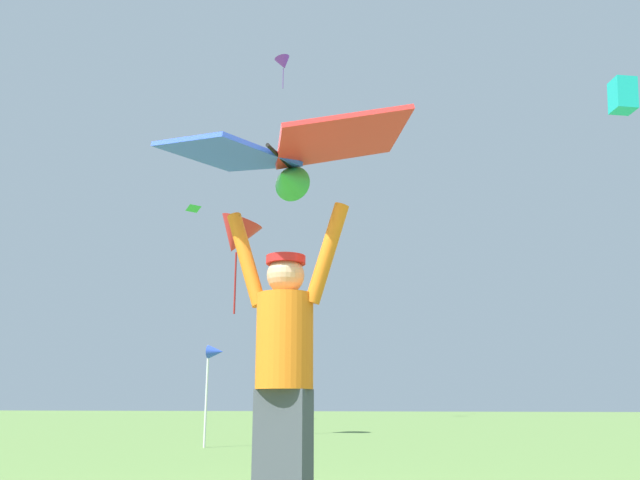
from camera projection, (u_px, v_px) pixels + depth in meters
name	position (u px, v px, depth m)	size (l,w,h in m)	color
kite_flyer_person	(284.00, 369.00, 3.71)	(0.81, 0.37, 1.92)	#424751
held_stunt_kite	(283.00, 156.00, 3.97)	(1.72, 0.99, 0.39)	black
distant_kite_green_mid_right	(193.00, 208.00, 29.85)	(0.58, 0.61, 0.32)	green
distant_kite_red_high_right	(237.00, 236.00, 15.56)	(1.61, 1.43, 2.53)	red
distant_kite_purple_mid_left	(283.00, 63.00, 33.82)	(1.25, 1.22, 1.93)	purple
distant_kite_white_low_left	(328.00, 119.00, 42.22)	(0.54, 0.54, 0.16)	white
distant_kite_teal_overhead_distant	(623.00, 96.00, 16.03)	(0.70, 0.67, 0.90)	#19B2AD
marker_flag	(214.00, 358.00, 11.27)	(0.30, 0.24, 1.76)	silver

